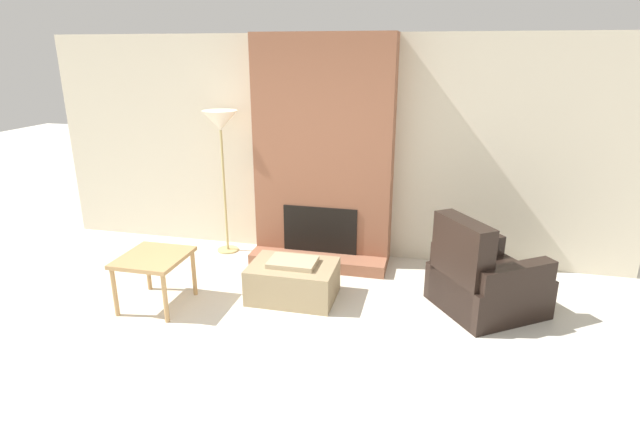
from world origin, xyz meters
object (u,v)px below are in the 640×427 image
(ottoman, at_px, (293,280))
(floor_lamp_left, at_px, (220,127))
(armchair, at_px, (482,282))
(side_table, at_px, (154,262))

(ottoman, bearing_deg, floor_lamp_left, 138.46)
(ottoman, height_order, armchair, armchair)
(side_table, bearing_deg, floor_lamp_left, 85.75)
(floor_lamp_left, bearing_deg, armchair, -15.58)
(side_table, height_order, floor_lamp_left, floor_lamp_left)
(armchair, bearing_deg, floor_lamp_left, 39.95)
(ottoman, relative_size, side_table, 1.32)
(ottoman, xyz_separation_m, armchair, (1.84, 0.19, 0.09))
(side_table, xyz_separation_m, floor_lamp_left, (0.11, 1.48, 1.10))
(side_table, bearing_deg, armchair, 11.70)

